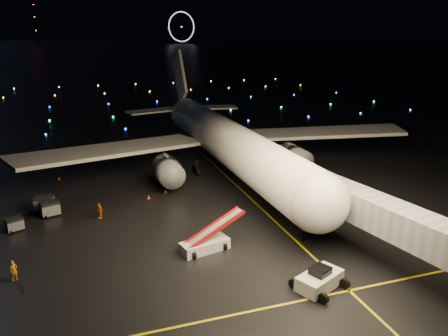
{
  "coord_description": "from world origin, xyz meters",
  "views": [
    {
      "loc": [
        -8.77,
        -37.68,
        21.51
      ],
      "look_at": [
        7.92,
        12.0,
        5.0
      ],
      "focal_mm": 35.0,
      "sensor_mm": 36.0,
      "label": 1
    }
  ],
  "objects": [
    {
      "name": "baggage_cart_1",
      "position": [
        -16.84,
        12.27,
        0.76
      ],
      "size": [
        2.14,
        1.88,
        1.51
      ],
      "primitive_type": "cube",
      "rotation": [
        0.0,
        0.0,
        0.43
      ],
      "color": "gray",
      "rests_on": "ground"
    },
    {
      "name": "lane_centre",
      "position": [
        12.0,
        15.0,
        0.01
      ],
      "size": [
        0.25,
        80.0,
        0.02
      ],
      "primitive_type": "cube",
      "color": "#D7BF0C",
      "rests_on": "ground"
    },
    {
      "name": "safety_cone_3",
      "position": [
        -12.55,
        29.45,
        0.26
      ],
      "size": [
        0.56,
        0.56,
        0.51
      ],
      "primitive_type": "cone",
      "rotation": [
        0.0,
        0.0,
        0.28
      ],
      "color": "#FC4509",
      "rests_on": "ground"
    },
    {
      "name": "belt_loader",
      "position": [
        2.15,
        0.97,
        1.78
      ],
      "size": [
        7.61,
        3.6,
        3.56
      ],
      "primitive_type": null,
      "rotation": [
        0.0,
        0.0,
        0.23
      ],
      "color": "silver",
      "rests_on": "ground"
    },
    {
      "name": "lane_cross",
      "position": [
        -5.0,
        -10.0,
        0.01
      ],
      "size": [
        60.0,
        0.25,
        0.02
      ],
      "primitive_type": "cube",
      "color": "#D7BF0C",
      "rests_on": "ground"
    },
    {
      "name": "radio_mast",
      "position": [
        -60.0,
        740.0,
        32.0
      ],
      "size": [
        1.8,
        1.8,
        64.0
      ],
      "primitive_type": "cylinder",
      "color": "black",
      "rests_on": "ground"
    },
    {
      "name": "ground",
      "position": [
        0.0,
        300.0,
        0.0
      ],
      "size": [
        2000.0,
        2000.0,
        0.0
      ],
      "primitive_type": "plane",
      "color": "black",
      "rests_on": "ground"
    },
    {
      "name": "baggage_cart_2",
      "position": [
        -13.21,
        15.46,
        0.9
      ],
      "size": [
        2.47,
        2.05,
        1.8
      ],
      "primitive_type": "cube",
      "rotation": [
        0.0,
        0.0,
        0.31
      ],
      "color": "gray",
      "rests_on": "ground"
    },
    {
      "name": "ferris_wheel",
      "position": [
        170.0,
        720.0,
        26.0
      ],
      "size": [
        49.33,
        16.8,
        52.0
      ],
      "primitive_type": null,
      "rotation": [
        0.0,
        0.0,
        0.26
      ],
      "color": "black",
      "rests_on": "ground"
    },
    {
      "name": "crew_a",
      "position": [
        -15.68,
        1.1,
        0.97
      ],
      "size": [
        0.84,
        0.8,
        1.94
      ],
      "primitive_type": "imported",
      "rotation": [
        0.0,
        0.0,
        0.67
      ],
      "color": "orange",
      "rests_on": "ground"
    },
    {
      "name": "crew_c",
      "position": [
        -7.55,
        12.8,
        0.95
      ],
      "size": [
        1.05,
        1.17,
        1.91
      ],
      "primitive_type": "imported",
      "rotation": [
        0.0,
        0.0,
        -0.91
      ],
      "color": "orange",
      "rests_on": "ground"
    },
    {
      "name": "safety_cone_1",
      "position": [
        1.34,
        25.02,
        0.28
      ],
      "size": [
        0.6,
        0.6,
        0.55
      ],
      "primitive_type": "cone",
      "rotation": [
        0.0,
        0.0,
        0.28
      ],
      "color": "#FC4509",
      "rests_on": "ground"
    },
    {
      "name": "baggage_cart_0",
      "position": [
        -13.93,
        17.38,
        0.93
      ],
      "size": [
        2.44,
        1.92,
        1.86
      ],
      "primitive_type": "cube",
      "rotation": [
        0.0,
        0.0,
        -0.19
      ],
      "color": "gray",
      "rests_on": "ground"
    },
    {
      "name": "pushback_tug",
      "position": [
        9.7,
        -8.81,
        1.02
      ],
      "size": [
        4.83,
        3.83,
        2.04
      ],
      "primitive_type": "cube",
      "rotation": [
        0.0,
        0.0,
        0.43
      ],
      "color": "silver",
      "rests_on": "ground"
    },
    {
      "name": "safety_cone_2",
      "position": [
        1.61,
        18.7,
        0.27
      ],
      "size": [
        0.58,
        0.58,
        0.55
      ],
      "primitive_type": "cone",
      "rotation": [
        0.0,
        0.0,
        0.24
      ],
      "color": "#FC4509",
      "rests_on": "ground"
    },
    {
      "name": "taxiway_lights",
      "position": [
        0.0,
        106.0,
        0.18
      ],
      "size": [
        164.0,
        92.0,
        0.36
      ],
      "primitive_type": null,
      "color": "black",
      "rests_on": "ground"
    },
    {
      "name": "airliner",
      "position": [
        12.21,
        27.02,
        8.91
      ],
      "size": [
        63.82,
        60.73,
        17.81
      ],
      "primitive_type": null,
      "rotation": [
        0.0,
        0.0,
        0.02
      ],
      "color": "silver",
      "rests_on": "ground"
    },
    {
      "name": "safety_cone_0",
      "position": [
        -0.98,
        17.3,
        0.26
      ],
      "size": [
        0.49,
        0.49,
        0.52
      ],
      "primitive_type": "cone",
      "rotation": [
        0.0,
        0.0,
        -0.08
      ],
      "color": "#FC4509",
      "rests_on": "ground"
    }
  ]
}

